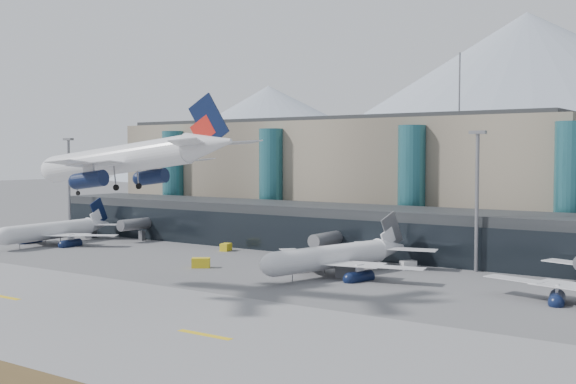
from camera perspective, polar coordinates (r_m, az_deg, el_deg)
The scene contains 17 objects.
ground at distance 111.33m, azimuth -9.27°, elevation -8.09°, with size 900.00×900.00×0.00m, color #515154.
runway_strip at distance 101.30m, azimuth -15.25°, elevation -9.25°, with size 400.00×40.00×0.04m, color slate.
runway_markings at distance 101.29m, azimuth -15.25°, elevation -9.24°, with size 128.00×1.00×0.02m.
concourse at distance 156.88m, azimuth 5.52°, elevation -3.00°, with size 170.00×27.00×10.00m.
terminal_main at distance 196.56m, azimuth 3.76°, elevation 1.28°, with size 130.00×30.00×31.00m.
teal_towers at distance 177.75m, azimuth 3.88°, elevation 0.63°, with size 116.40×19.40×46.00m.
lightmast_left at distance 199.08m, azimuth -16.92°, elevation 0.88°, with size 3.00×1.20×25.60m.
lightmast_mid at distance 134.81m, azimuth 14.71°, elevation -0.04°, with size 3.00×1.20×25.60m.
hero_jet at distance 110.12m, azimuth -11.79°, elevation 3.27°, with size 37.43×37.60×12.19m.
jet_parked_left at distance 181.51m, azimuth -17.48°, elevation -2.49°, with size 35.97×35.51×11.62m.
jet_parked_mid at distance 129.47m, azimuth 4.51°, elevation -4.49°, with size 35.74×36.91×11.86m.
veh_b at distance 160.31m, azimuth -4.93°, elevation -4.36°, with size 2.87×1.76×1.65m, color gold.
veh_c at distance 125.36m, azimuth 4.77°, elevation -6.29°, with size 4.01×2.12×2.23m, color #4E4F54.
veh_d at distance 135.73m, azimuth 9.47°, elevation -5.73°, with size 2.93×1.57×1.67m, color silver.
veh_f at distance 190.99m, azimuth -15.28°, elevation -3.24°, with size 3.27×1.73×1.83m, color #4E4F54.
veh_g at distance 137.52m, azimuth 6.14°, elevation -5.63°, with size 2.57×1.50×1.50m, color silver.
veh_h at distance 137.13m, azimuth -6.90°, elevation -5.58°, with size 3.39×1.78×1.87m, color gold.
Camera 1 is at (75.95, -78.55, 21.34)m, focal length 45.00 mm.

